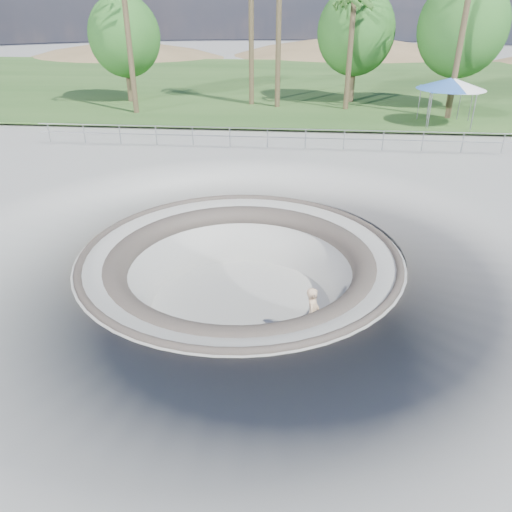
# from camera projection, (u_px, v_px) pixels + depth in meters

# --- Properties ---
(ground) EXTENTS (180.00, 180.00, 0.00)m
(ground) POSITION_uv_depth(u_px,v_px,m) (240.00, 253.00, 16.00)
(ground) COLOR #989893
(ground) RESTS_ON ground
(skate_bowl) EXTENTS (14.00, 14.00, 4.10)m
(skate_bowl) POSITION_uv_depth(u_px,v_px,m) (241.00, 301.00, 16.85)
(skate_bowl) COLOR #989893
(skate_bowl) RESTS_ON ground
(grass_strip) EXTENTS (180.00, 36.00, 0.12)m
(grass_strip) POSITION_uv_depth(u_px,v_px,m) (285.00, 83.00, 45.90)
(grass_strip) COLOR #2B4F1F
(grass_strip) RESTS_ON ground
(distant_hills) EXTENTS (103.20, 45.00, 28.60)m
(distant_hills) POSITION_uv_depth(u_px,v_px,m) (317.00, 112.00, 69.39)
(distant_hills) COLOR brown
(distant_hills) RESTS_ON ground
(safety_railing) EXTENTS (25.00, 0.06, 1.03)m
(safety_railing) POSITION_uv_depth(u_px,v_px,m) (267.00, 138.00, 26.27)
(safety_railing) COLOR gray
(safety_railing) RESTS_ON ground
(skateboard) EXTENTS (0.84, 0.52, 0.08)m
(skateboard) POSITION_uv_depth(u_px,v_px,m) (311.00, 339.00, 15.00)
(skateboard) COLOR brown
(skateboard) RESTS_ON ground
(skater) EXTENTS (0.51, 0.69, 1.75)m
(skater) POSITION_uv_depth(u_px,v_px,m) (313.00, 314.00, 14.59)
(skater) COLOR tan
(skater) RESTS_ON skateboard
(canopy_white) EXTENTS (5.20, 5.20, 2.69)m
(canopy_white) POSITION_uv_depth(u_px,v_px,m) (454.00, 84.00, 29.78)
(canopy_white) COLOR gray
(canopy_white) RESTS_ON ground
(canopy_blue) EXTENTS (5.36, 5.36, 2.71)m
(canopy_blue) POSITION_uv_depth(u_px,v_px,m) (449.00, 84.00, 29.79)
(canopy_blue) COLOR gray
(canopy_blue) RESTS_ON ground
(bushy_tree_left) EXTENTS (5.11, 4.64, 7.37)m
(bushy_tree_left) POSITION_uv_depth(u_px,v_px,m) (124.00, 37.00, 35.51)
(bushy_tree_left) COLOR brown
(bushy_tree_left) RESTS_ON ground
(bushy_tree_mid) EXTENTS (5.45, 4.96, 7.87)m
(bushy_tree_mid) POSITION_uv_depth(u_px,v_px,m) (356.00, 32.00, 35.23)
(bushy_tree_mid) COLOR brown
(bushy_tree_mid) RESTS_ON ground
(bushy_tree_right) EXTENTS (5.89, 5.35, 8.49)m
(bushy_tree_right) POSITION_uv_depth(u_px,v_px,m) (462.00, 28.00, 33.13)
(bushy_tree_right) COLOR brown
(bushy_tree_right) RESTS_ON ground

